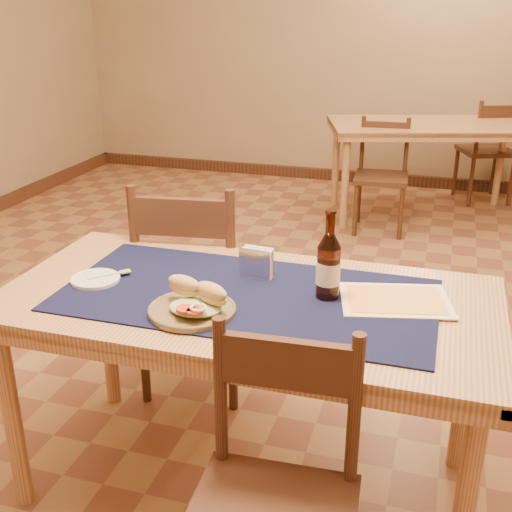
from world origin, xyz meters
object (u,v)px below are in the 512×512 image
(chair_main_far, at_px, (194,284))
(chair_main_near, at_px, (273,504))
(sandwich_plate, at_px, (194,305))
(napkin_holder, at_px, (256,263))
(beer_bottle, at_px, (328,266))
(main_table, at_px, (247,318))
(back_table, at_px, (431,134))

(chair_main_far, xyz_separation_m, chair_main_near, (0.66, -1.10, -0.04))
(sandwich_plate, xyz_separation_m, napkin_holder, (0.10, 0.32, 0.02))
(beer_bottle, bearing_deg, main_table, -167.36)
(chair_main_near, distance_m, beer_bottle, 0.74)
(chair_main_far, xyz_separation_m, beer_bottle, (0.66, -0.48, 0.35))
(main_table, distance_m, chair_main_near, 0.65)
(back_table, bearing_deg, chair_main_far, -106.17)
(chair_main_far, bearing_deg, beer_bottle, -35.86)
(chair_main_near, bearing_deg, sandwich_plate, 132.53)
(main_table, height_order, beer_bottle, beer_bottle)
(chair_main_far, height_order, sandwich_plate, chair_main_far)
(chair_main_far, distance_m, sandwich_plate, 0.81)
(sandwich_plate, relative_size, napkin_holder, 2.17)
(chair_main_far, distance_m, napkin_holder, 0.63)
(chair_main_near, bearing_deg, beer_bottle, 89.77)
(chair_main_far, height_order, napkin_holder, chair_main_far)
(main_table, relative_size, chair_main_far, 1.64)
(back_table, distance_m, sandwich_plate, 3.61)
(main_table, distance_m, back_table, 3.42)
(main_table, height_order, chair_main_near, chair_main_near)
(sandwich_plate, distance_m, beer_bottle, 0.44)
(main_table, relative_size, chair_main_near, 1.79)
(main_table, xyz_separation_m, beer_bottle, (0.25, 0.06, 0.20))
(chair_main_near, relative_size, beer_bottle, 3.08)
(beer_bottle, xyz_separation_m, napkin_holder, (-0.26, 0.09, -0.06))
(back_table, bearing_deg, napkin_holder, -97.58)
(sandwich_plate, bearing_deg, back_table, 81.51)
(beer_bottle, relative_size, napkin_holder, 2.35)
(sandwich_plate, bearing_deg, chair_main_far, 112.78)
(napkin_holder, bearing_deg, back_table, 82.42)
(napkin_holder, bearing_deg, main_table, -85.26)
(chair_main_far, relative_size, chair_main_near, 1.10)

